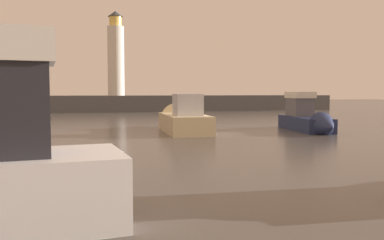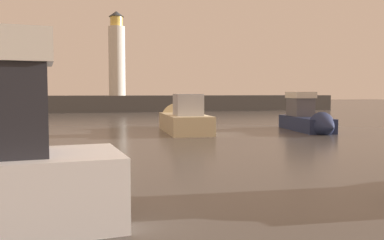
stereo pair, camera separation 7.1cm
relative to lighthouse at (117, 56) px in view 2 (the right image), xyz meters
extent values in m
plane|color=#4C4742|center=(0.03, -29.75, -8.29)|extent=(220.00, 220.00, 0.00)
cube|color=#423F3D|center=(0.03, 0.00, -7.10)|extent=(68.51, 6.51, 2.38)
cylinder|color=silver|center=(0.00, 0.00, -0.80)|extent=(2.45, 2.45, 10.23)
cylinder|color=#F2CC59|center=(0.00, 0.00, 5.04)|extent=(1.84, 1.84, 1.43)
cone|color=#33383D|center=(0.00, 0.00, 6.16)|extent=(2.20, 2.20, 0.82)
cube|color=beige|center=(2.34, -33.13, -7.65)|extent=(3.12, 7.17, 1.29)
cone|color=beige|center=(2.54, -28.91, -7.59)|extent=(2.79, 2.63, 2.68)
cube|color=silver|center=(2.28, -34.38, -6.26)|extent=(1.88, 2.26, 1.48)
cone|color=#1E284C|center=(-9.33, -32.09, -7.67)|extent=(3.04, 3.07, 2.27)
cube|color=#1E284C|center=(11.52, -34.16, -7.78)|extent=(2.82, 6.45, 1.03)
cone|color=#1E284C|center=(11.05, -37.75, -7.73)|extent=(2.16, 2.06, 1.94)
cube|color=#595960|center=(11.66, -33.11, -6.57)|extent=(1.76, 2.39, 1.39)
cube|color=silver|center=(11.66, -33.11, -5.63)|extent=(1.93, 2.63, 0.49)
camera|label=1|loc=(-4.59, -61.37, -5.40)|focal=37.73mm
camera|label=2|loc=(-4.52, -61.38, -5.40)|focal=37.73mm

